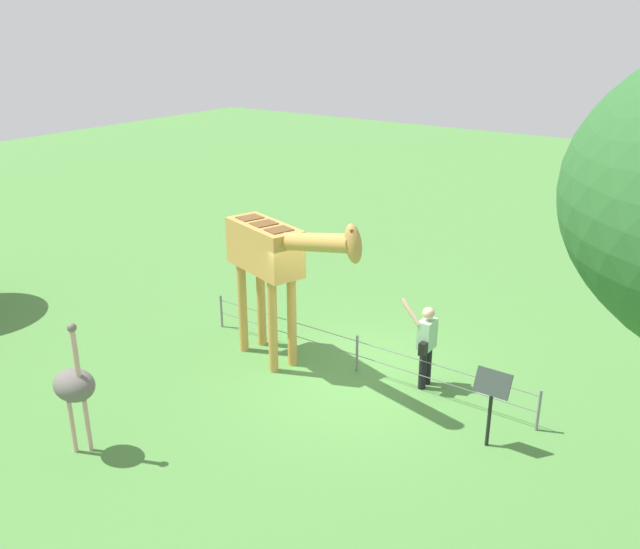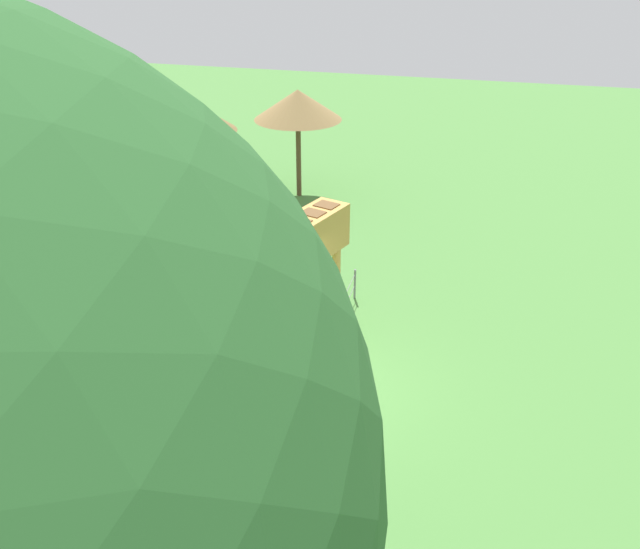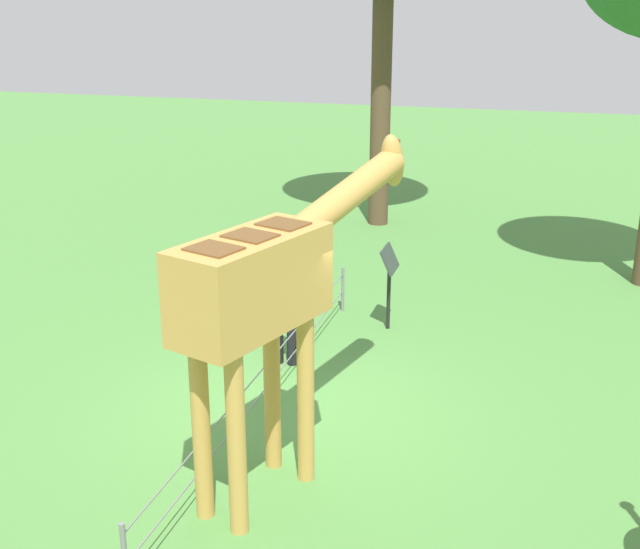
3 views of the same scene
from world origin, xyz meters
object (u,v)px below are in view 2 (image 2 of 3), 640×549
ostrich (143,255)px  shade_hut_near (298,105)px  giraffe (305,245)px  info_sign (205,443)px  visitor (307,391)px  zebra (220,180)px  shade_hut_aside (188,116)px  shade_hut_far (62,144)px

ostrich → shade_hut_near: 7.86m
giraffe → shade_hut_near: giraffe is taller
giraffe → info_sign: (4.48, -0.25, -1.26)m
visitor → shade_hut_near: size_ratio=0.51×
visitor → zebra: bearing=-149.3°
shade_hut_near → shade_hut_aside: bearing=-63.2°
shade_hut_aside → ostrich: bearing=14.3°
giraffe → visitor: 3.22m
giraffe → shade_hut_far: giraffe is taller
shade_hut_near → info_sign: bearing=10.4°
ostrich → info_sign: 6.38m
ostrich → shade_hut_far: (-2.86, -3.72, 1.47)m
giraffe → info_sign: giraffe is taller
zebra → visitor: bearing=30.7°
shade_hut_far → info_sign: 11.09m
zebra → info_sign: (10.35, 4.06, -0.21)m
zebra → info_sign: zebra is taller
visitor → ostrich: bearing=-125.5°
zebra → giraffe: bearing=36.3°
shade_hut_aside → shade_hut_near: bearing=116.8°
giraffe → zebra: bearing=-143.7°
ostrich → shade_hut_near: size_ratio=0.66×
ostrich → shade_hut_aside: shade_hut_aside is taller
shade_hut_near → shade_hut_far: 6.96m
shade_hut_far → ostrich: bearing=52.5°
giraffe → zebra: (-5.87, -4.31, -1.05)m
zebra → shade_hut_far: size_ratio=0.54×
shade_hut_far → shade_hut_aside: (-3.17, 2.19, 0.11)m
zebra → shade_hut_aside: (-0.82, -1.25, 1.60)m
zebra → info_sign: bearing=21.4°
zebra → shade_hut_near: bearing=143.4°
giraffe → visitor: size_ratio=2.11×
shade_hut_near → zebra: bearing=-36.6°
shade_hut_far → info_sign: size_ratio=2.33×
shade_hut_near → shade_hut_aside: (1.50, -2.97, -0.17)m
giraffe → shade_hut_aside: bearing=-140.3°
visitor → info_sign: bearing=-33.4°
ostrich → shade_hut_far: shade_hut_far is taller
ostrich → zebra: bearing=-176.9°
giraffe → ostrich: size_ratio=1.61×
shade_hut_near → info_sign: 13.03m
ostrich → shade_hut_far: bearing=-127.5°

